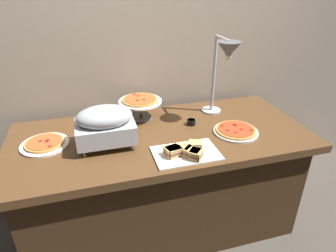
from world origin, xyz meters
TOP-DOWN VIEW (x-y plane):
  - ground_plane at (0.00, 0.00)m, footprint 8.00×8.00m
  - back_wall at (0.00, 0.50)m, footprint 4.40×0.04m
  - buffet_table at (0.00, 0.00)m, footprint 1.90×0.84m
  - chafing_dish at (-0.35, -0.05)m, footprint 0.34×0.23m
  - heat_lamp at (0.45, 0.09)m, footprint 0.15×0.33m
  - pizza_plate_front at (-0.70, 0.05)m, footprint 0.28×0.28m
  - pizza_plate_center at (0.47, -0.12)m, footprint 0.29×0.29m
  - pizza_plate_raised_stand at (-0.08, 0.26)m, footprint 0.30×0.30m
  - sandwich_platter at (0.07, -0.28)m, footprint 0.37×0.24m
  - sauce_cup_near at (0.23, 0.07)m, footprint 0.06×0.06m

SIDE VIEW (x-z plane):
  - ground_plane at x=0.00m, z-range 0.00..0.00m
  - buffet_table at x=0.00m, z-range 0.01..0.77m
  - pizza_plate_front at x=-0.70m, z-range 0.76..0.79m
  - pizza_plate_center at x=0.47m, z-range 0.76..0.79m
  - sauce_cup_near at x=0.23m, z-range 0.76..0.80m
  - sandwich_platter at x=0.07m, z-range 0.75..0.81m
  - pizza_plate_raised_stand at x=-0.08m, z-range 0.80..0.95m
  - chafing_dish at x=-0.35m, z-range 0.78..1.03m
  - heat_lamp at x=0.45m, z-range 0.92..1.47m
  - back_wall at x=0.00m, z-range 0.00..2.40m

